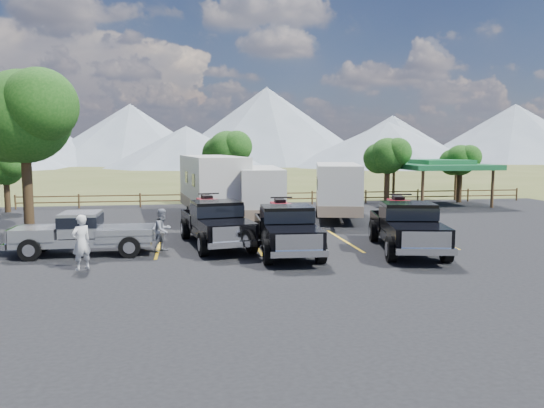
{
  "coord_description": "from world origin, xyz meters",
  "views": [
    {
      "loc": [
        -4.76,
        -18.29,
        4.22
      ],
      "look_at": [
        -1.05,
        5.08,
        1.6
      ],
      "focal_mm": 35.0,
      "sensor_mm": 36.0,
      "label": 1
    }
  ],
  "objects": [
    {
      "name": "tree_big_nw",
      "position": [
        -12.55,
        9.03,
        5.6
      ],
      "size": [
        5.54,
        5.18,
        7.84
      ],
      "color": "#312313",
      "rests_on": "ground"
    },
    {
      "name": "trailer_center",
      "position": [
        -0.92,
        10.46,
        1.6
      ],
      "size": [
        2.6,
        8.6,
        2.98
      ],
      "rotation": [
        0.0,
        0.0,
        -0.05
      ],
      "color": "silver",
      "rests_on": "asphalt_lot"
    },
    {
      "name": "tree_nw_small",
      "position": [
        -16.02,
        17.01,
        2.78
      ],
      "size": [
        2.59,
        2.43,
        3.85
      ],
      "color": "#312313",
      "rests_on": "ground"
    },
    {
      "name": "trailer_left",
      "position": [
        -3.43,
        11.66,
        1.92
      ],
      "size": [
        3.69,
        10.38,
        3.59
      ],
      "rotation": [
        0.0,
        0.0,
        0.12
      ],
      "color": "silver",
      "rests_on": "asphalt_lot"
    },
    {
      "name": "stall_lines",
      "position": [
        0.0,
        4.0,
        0.04
      ],
      "size": [
        12.12,
        5.5,
        0.01
      ],
      "color": "gold",
      "rests_on": "asphalt_lot"
    },
    {
      "name": "trailer_right",
      "position": [
        3.69,
        11.01,
        1.68
      ],
      "size": [
        3.93,
        9.01,
        3.13
      ],
      "rotation": [
        0.0,
        0.0,
        -0.23
      ],
      "color": "silver",
      "rests_on": "asphalt_lot"
    },
    {
      "name": "mountain_range",
      "position": [
        -7.63,
        105.98,
        7.87
      ],
      "size": [
        209.0,
        71.0,
        20.0
      ],
      "color": "gray",
      "rests_on": "ground"
    },
    {
      "name": "rig_right",
      "position": [
        3.82,
        1.53,
        1.08
      ],
      "size": [
        3.28,
        6.75,
        2.16
      ],
      "rotation": [
        0.0,
        0.0,
        -0.2
      ],
      "color": "black",
      "rests_on": "asphalt_lot"
    },
    {
      "name": "pavilion",
      "position": [
        13.0,
        17.0,
        2.79
      ],
      "size": [
        6.2,
        6.2,
        3.22
      ],
      "color": "#523723",
      "rests_on": "ground"
    },
    {
      "name": "rig_left",
      "position": [
        -3.66,
        3.88,
        1.05
      ],
      "size": [
        3.03,
        6.53,
        2.1
      ],
      "rotation": [
        0.0,
        0.0,
        0.17
      ],
      "color": "black",
      "rests_on": "asphalt_lot"
    },
    {
      "name": "tree_north",
      "position": [
        -2.03,
        19.02,
        3.83
      ],
      "size": [
        3.46,
        3.24,
        5.25
      ],
      "color": "#312313",
      "rests_on": "ground"
    },
    {
      "name": "tree_ne_a",
      "position": [
        8.97,
        17.01,
        3.48
      ],
      "size": [
        3.11,
        2.92,
        4.76
      ],
      "color": "#312313",
      "rests_on": "ground"
    },
    {
      "name": "pickup_silver",
      "position": [
        -8.7,
        2.62,
        0.9
      ],
      "size": [
        5.51,
        1.97,
        1.65
      ],
      "rotation": [
        0.0,
        0.0,
        -1.58
      ],
      "color": "gray",
      "rests_on": "asphalt_lot"
    },
    {
      "name": "person_a",
      "position": [
        -8.35,
        0.06,
        0.98
      ],
      "size": [
        0.81,
        0.79,
        1.87
      ],
      "primitive_type": "imported",
      "rotation": [
        0.0,
        0.0,
        3.86
      ],
      "color": "silver",
      "rests_on": "asphalt_lot"
    },
    {
      "name": "rig_center",
      "position": [
        -1.01,
        1.89,
        1.04
      ],
      "size": [
        2.37,
        6.28,
        2.07
      ],
      "rotation": [
        0.0,
        0.0,
        -0.04
      ],
      "color": "black",
      "rests_on": "asphalt_lot"
    },
    {
      "name": "asphalt_lot",
      "position": [
        0.0,
        3.0,
        0.02
      ],
      "size": [
        44.0,
        34.0,
        0.04
      ],
      "primitive_type": "cube",
      "color": "black",
      "rests_on": "ground"
    },
    {
      "name": "rail_fence",
      "position": [
        2.0,
        18.5,
        0.61
      ],
      "size": [
        36.12,
        0.12,
        1.0
      ],
      "color": "#523723",
      "rests_on": "ground"
    },
    {
      "name": "person_b",
      "position": [
        -5.78,
        2.81,
        0.89
      ],
      "size": [
        1.02,
        1.05,
        1.71
      ],
      "primitive_type": "imported",
      "rotation": [
        0.0,
        0.0,
        0.89
      ],
      "color": "gray",
      "rests_on": "asphalt_lot"
    },
    {
      "name": "ground",
      "position": [
        0.0,
        0.0,
        0.0
      ],
      "size": [
        320.0,
        320.0,
        0.0
      ],
      "primitive_type": "plane",
      "color": "#455022",
      "rests_on": "ground"
    },
    {
      "name": "tree_ne_b",
      "position": [
        14.98,
        18.01,
        3.13
      ],
      "size": [
        2.77,
        2.59,
        4.27
      ],
      "color": "#312313",
      "rests_on": "ground"
    }
  ]
}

